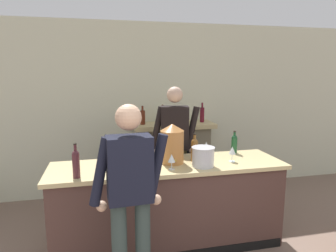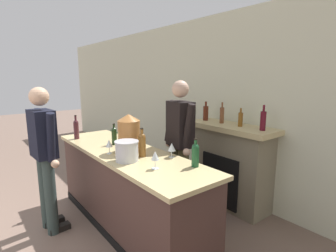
# 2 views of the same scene
# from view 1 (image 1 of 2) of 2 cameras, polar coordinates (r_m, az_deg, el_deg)

# --- Properties ---
(wall_back_panel) EXTENTS (12.00, 0.07, 2.75)m
(wall_back_panel) POSITION_cam_1_polar(r_m,az_deg,el_deg) (4.89, -4.98, 3.16)
(wall_back_panel) COLOR beige
(wall_back_panel) RESTS_ON ground_plane
(bar_counter) EXTENTS (2.58, 0.73, 0.97)m
(bar_counter) POSITION_cam_1_polar(r_m,az_deg,el_deg) (3.51, 0.12, -14.74)
(bar_counter) COLOR #49302A
(bar_counter) RESTS_ON ground_plane
(fireplace_stone) EXTENTS (1.28, 0.52, 1.49)m
(fireplace_stone) POSITION_cam_1_polar(r_m,az_deg,el_deg) (4.88, 0.97, -6.10)
(fireplace_stone) COLOR #7E745C
(fireplace_stone) RESTS_ON ground_plane
(person_customer) EXTENTS (0.66, 0.32, 1.72)m
(person_customer) POSITION_cam_1_polar(r_m,az_deg,el_deg) (2.55, -7.22, -13.28)
(person_customer) COLOR #313F3B
(person_customer) RESTS_ON ground_plane
(person_bartender) EXTENTS (0.65, 0.36, 1.79)m
(person_bartender) POSITION_cam_1_polar(r_m,az_deg,el_deg) (3.99, 1.27, -3.96)
(person_bartender) COLOR #4D492C
(person_bartender) RESTS_ON ground_plane
(copper_dispenser) EXTENTS (0.26, 0.30, 0.44)m
(copper_dispenser) POSITION_cam_1_polar(r_m,az_deg,el_deg) (3.31, 0.81, -3.34)
(copper_dispenser) COLOR #B07039
(copper_dispenser) RESTS_ON bar_counter
(ice_bucket_steel) EXTENTS (0.25, 0.25, 0.21)m
(ice_bucket_steel) POSITION_cam_1_polar(r_m,az_deg,el_deg) (3.24, 6.70, -5.83)
(ice_bucket_steel) COLOR silver
(ice_bucket_steel) RESTS_ON bar_counter
(wine_bottle_chardonnay_pale) EXTENTS (0.07, 0.07, 0.27)m
(wine_bottle_chardonnay_pale) POSITION_cam_1_polar(r_m,az_deg,el_deg) (3.28, -6.01, -5.34)
(wine_bottle_chardonnay_pale) COLOR #1F361A
(wine_bottle_chardonnay_pale) RESTS_ON bar_counter
(wine_bottle_burgundy_dark) EXTENTS (0.07, 0.07, 0.34)m
(wine_bottle_burgundy_dark) POSITION_cam_1_polar(r_m,az_deg,el_deg) (3.00, -17.12, -6.70)
(wine_bottle_burgundy_dark) COLOR #4A2229
(wine_bottle_burgundy_dark) RESTS_ON bar_counter
(wine_bottle_merlot_tall) EXTENTS (0.07, 0.07, 0.28)m
(wine_bottle_merlot_tall) POSITION_cam_1_polar(r_m,az_deg,el_deg) (3.84, 12.51, -3.20)
(wine_bottle_merlot_tall) COLOR #194827
(wine_bottle_merlot_tall) RESTS_ON bar_counter
(wine_bottle_cabernet_heavy) EXTENTS (0.08, 0.08, 0.32)m
(wine_bottle_cabernet_heavy) POSITION_cam_1_polar(r_m,az_deg,el_deg) (3.41, 5.06, -4.35)
(wine_bottle_cabernet_heavy) COLOR brown
(wine_bottle_cabernet_heavy) RESTS_ON bar_counter
(wine_glass_front_right) EXTENTS (0.08, 0.08, 0.18)m
(wine_glass_front_right) POSITION_cam_1_polar(r_m,az_deg,el_deg) (3.46, 12.15, -4.66)
(wine_glass_front_right) COLOR silver
(wine_glass_front_right) RESTS_ON bar_counter
(wine_glass_front_left) EXTENTS (0.08, 0.08, 0.16)m
(wine_glass_front_left) POSITION_cam_1_polar(r_m,az_deg,el_deg) (3.12, 0.70, -6.24)
(wine_glass_front_left) COLOR silver
(wine_glass_front_left) RESTS_ON bar_counter
(wine_glass_mid_counter) EXTENTS (0.09, 0.09, 0.16)m
(wine_glass_mid_counter) POSITION_cam_1_polar(r_m,az_deg,el_deg) (3.71, 7.27, -3.72)
(wine_glass_mid_counter) COLOR silver
(wine_glass_mid_counter) RESTS_ON bar_counter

